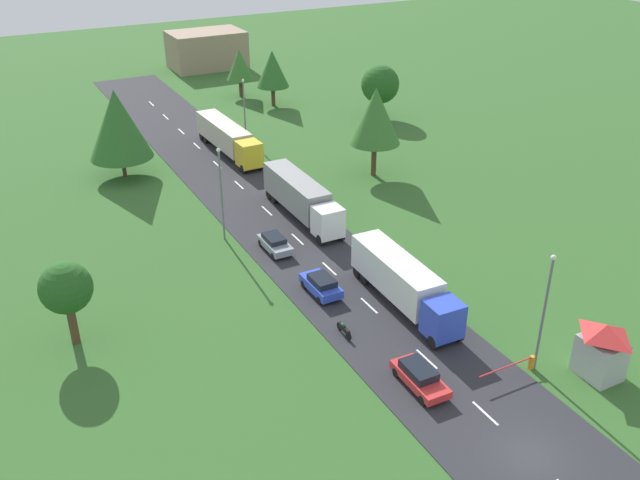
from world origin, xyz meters
TOP-DOWN VIEW (x-y plane):
  - ground_plane at (0.00, 0.00)m, footprint 280.00×280.00m
  - road at (0.00, 24.50)m, footprint 10.00×140.00m
  - lane_marking_centre at (0.00, 20.38)m, footprint 0.16×119.18m
  - truck_lead at (2.32, 16.60)m, footprint 2.79×12.30m
  - truck_second at (2.43, 34.21)m, footprint 2.57×12.80m
  - truck_third at (2.54, 53.88)m, footprint 2.89×14.37m
  - car_lead at (-2.09, 7.99)m, footprint 1.95×4.54m
  - car_second at (-2.42, 20.95)m, footprint 1.91×4.09m
  - car_third at (-2.71, 29.12)m, footprint 1.83×4.05m
  - motorcycle_courier at (-3.62, 15.19)m, footprint 0.28×1.94m
  - guard_booth at (9.04, 3.45)m, footprint 2.59×3.15m
  - barrier_gate at (4.80, 5.95)m, footprint 4.64×0.28m
  - person_lead at (10.35, 2.96)m, footprint 0.38×0.23m
  - lamppost_lead at (5.81, 5.85)m, footprint 0.36×0.36m
  - lamppost_second at (-5.82, 33.40)m, footprint 0.36×0.36m
  - lamppost_third at (6.48, 58.10)m, footprint 0.36×0.36m
  - tree_oak at (15.45, 69.39)m, footprint 4.63×4.63m
  - tree_birch at (14.32, 40.16)m, footprint 5.52×5.52m
  - tree_maple at (26.08, 57.70)m, footprint 5.15×5.15m
  - tree_pine at (-20.88, 23.41)m, footprint 3.67×3.67m
  - tree_elm at (-10.17, 52.65)m, footprint 6.78×6.78m
  - tree_ash at (13.08, 75.90)m, footprint 4.01×4.01m
  - distant_building at (14.76, 95.28)m, footprint 12.35×8.20m

SIDE VIEW (x-z plane):
  - ground_plane at x=0.00m, z-range 0.00..0.00m
  - road at x=0.00m, z-range 0.00..0.06m
  - lane_marking_centre at x=0.00m, z-range 0.06..0.07m
  - motorcycle_courier at x=-3.62m, z-range 0.09..1.00m
  - barrier_gate at x=4.80m, z-range 0.17..1.22m
  - car_third at x=-2.71m, z-range 0.11..1.49m
  - car_lead at x=-2.09m, z-range 0.10..1.54m
  - car_second at x=-2.42m, z-range 0.10..1.62m
  - person_lead at x=10.35m, z-range 0.05..1.82m
  - guard_booth at x=9.04m, z-range 0.02..4.01m
  - truck_third at x=2.54m, z-range 0.35..3.82m
  - truck_lead at x=2.32m, z-range 0.32..3.91m
  - truck_second at x=2.43m, z-range 0.32..4.05m
  - distant_building at x=14.76m, z-range 0.00..6.10m
  - lamppost_third at x=6.48m, z-range 0.47..8.01m
  - tree_pine at x=-20.88m, z-range 1.28..7.64m
  - tree_maple at x=26.08m, z-range 0.96..8.08m
  - tree_ash at x=13.08m, z-range 1.25..8.24m
  - lamppost_lead at x=5.81m, z-range 0.48..9.25m
  - lamppost_second at x=-5.82m, z-range 0.48..9.25m
  - tree_oak at x=15.45m, z-range 1.36..9.23m
  - tree_elm at x=-10.17m, z-range 1.13..10.85m
  - tree_birch at x=14.32m, z-range 1.83..11.64m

